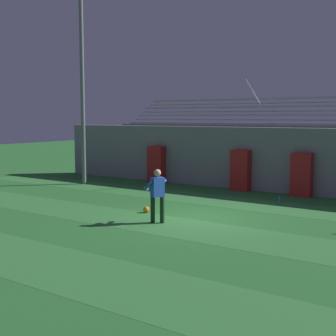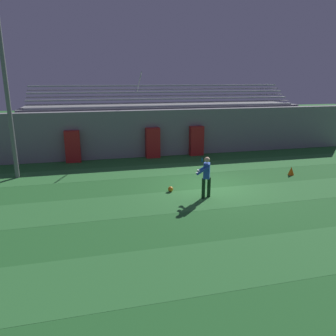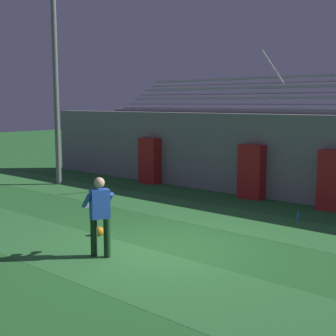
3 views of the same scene
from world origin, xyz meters
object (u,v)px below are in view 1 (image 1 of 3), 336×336
object	(u,v)px
padding_pillar_gate_left	(241,170)
padding_pillar_far_left	(156,164)
floodlight_pole	(82,61)
water_bottle	(279,199)
padding_pillar_gate_right	(302,175)
soccer_ball	(146,210)
goalkeeper	(157,192)

from	to	relation	value
padding_pillar_gate_left	padding_pillar_far_left	world-z (taller)	same
floodlight_pole	water_bottle	world-z (taller)	floodlight_pole
floodlight_pole	padding_pillar_gate_right	bearing A→B (deg)	14.10
padding_pillar_far_left	padding_pillar_gate_left	bearing A→B (deg)	0.00
padding_pillar_gate_left	padding_pillar_gate_right	xyz separation A→B (m)	(2.75, 0.00, 0.00)
padding_pillar_gate_right	soccer_ball	size ratio (longest dim) A/B	8.18
padding_pillar_gate_left	soccer_ball	world-z (taller)	padding_pillar_gate_left
padding_pillar_gate_right	goalkeeper	xyz separation A→B (m)	(-2.05, -7.26, 0.06)
floodlight_pole	goalkeeper	distance (m)	10.44
padding_pillar_gate_right	soccer_ball	distance (m)	7.09
padding_pillar_far_left	soccer_ball	world-z (taller)	padding_pillar_far_left
padding_pillar_gate_right	padding_pillar_far_left	world-z (taller)	same
padding_pillar_far_left	soccer_ball	distance (m)	7.53
padding_pillar_far_left	goalkeeper	xyz separation A→B (m)	(5.32, -7.26, 0.06)
water_bottle	floodlight_pole	bearing A→B (deg)	-175.71
padding_pillar_far_left	floodlight_pole	size ratio (longest dim) A/B	0.19
goalkeeper	padding_pillar_gate_left	bearing A→B (deg)	95.52
padding_pillar_far_left	soccer_ball	size ratio (longest dim) A/B	8.18
padding_pillar_gate_right	floodlight_pole	distance (m)	11.39
floodlight_pole	water_bottle	bearing A→B (deg)	4.29
padding_pillar_far_left	goalkeeper	world-z (taller)	padding_pillar_far_left
goalkeeper	padding_pillar_far_left	bearing A→B (deg)	126.25
padding_pillar_gate_right	water_bottle	size ratio (longest dim) A/B	7.49
soccer_ball	water_bottle	distance (m)	5.40
padding_pillar_gate_right	goalkeeper	distance (m)	7.54
floodlight_pole	padding_pillar_gate_left	bearing A→B (deg)	19.17
padding_pillar_gate_right	padding_pillar_far_left	distance (m)	7.37
padding_pillar_gate_left	padding_pillar_gate_right	size ratio (longest dim) A/B	1.00
padding_pillar_gate_left	goalkeeper	world-z (taller)	padding_pillar_gate_left
soccer_ball	floodlight_pole	bearing A→B (deg)	150.65
floodlight_pole	water_bottle	xyz separation A→B (m)	(9.69, 0.73, -5.78)
padding_pillar_gate_left	padding_pillar_gate_right	world-z (taller)	same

